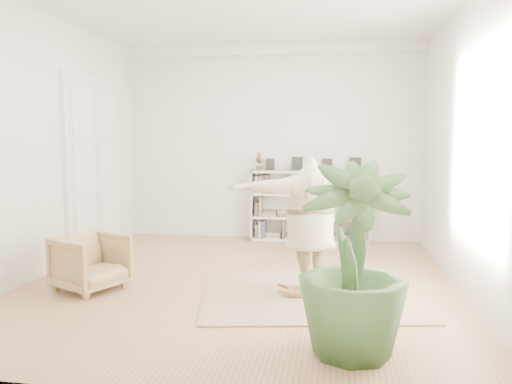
% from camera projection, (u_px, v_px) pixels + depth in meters
% --- Properties ---
extents(floor, '(6.00, 6.00, 0.00)m').
position_uv_depth(floor, '(241.00, 281.00, 6.60)').
color(floor, '#936A4C').
rests_on(floor, ground).
extents(room_shell, '(6.00, 6.00, 6.00)m').
position_uv_depth(room_shell, '(271.00, 49.00, 9.12)').
color(room_shell, silver).
rests_on(room_shell, floor).
extents(doors, '(0.09, 1.78, 2.92)m').
position_uv_depth(doors, '(94.00, 168.00, 8.16)').
color(doors, white).
rests_on(doors, floor).
extents(bookshelf, '(2.20, 0.35, 1.64)m').
position_uv_depth(bookshelf, '(310.00, 207.00, 9.18)').
color(bookshelf, silver).
rests_on(bookshelf, floor).
extents(armchair, '(1.00, 0.99, 0.69)m').
position_uv_depth(armchair, '(91.00, 263.00, 6.19)').
color(armchair, tan).
rests_on(armchair, floor).
extents(rug, '(2.81, 2.40, 0.02)m').
position_uv_depth(rug, '(310.00, 295.00, 5.97)').
color(rug, tan).
rests_on(rug, floor).
extents(rocker_board, '(0.57, 0.40, 0.11)m').
position_uv_depth(rocker_board, '(310.00, 290.00, 5.97)').
color(rocker_board, olive).
rests_on(rocker_board, rug).
extents(person, '(2.00, 0.85, 1.57)m').
position_uv_depth(person, '(310.00, 220.00, 5.88)').
color(person, beige).
rests_on(person, rocker_board).
extents(houseplant, '(0.99, 0.99, 1.68)m').
position_uv_depth(houseplant, '(353.00, 260.00, 4.27)').
color(houseplant, '#35572B').
rests_on(houseplant, floor).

